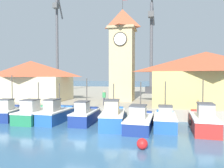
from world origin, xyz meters
name	(u,v)px	position (x,y,z in m)	size (l,w,h in m)	color
ground_plane	(76,139)	(0.00, 0.00, 0.00)	(300.00, 300.00, 0.00)	#386689
quay_wharf	(132,95)	(0.00, 27.58, 0.58)	(120.00, 40.00, 1.16)	#A89E89
fishing_boat_far_left	(9,112)	(-9.27, 4.90, 0.72)	(2.61, 4.39, 4.47)	navy
fishing_boat_left_outer	(35,114)	(-6.21, 4.65, 0.74)	(2.33, 4.93, 3.78)	#237A4C
fishing_boat_left_inner	(56,114)	(-4.09, 4.90, 0.76)	(2.02, 4.77, 3.67)	#2356A8
fishing_boat_mid_left	(85,115)	(-1.17, 4.91, 0.74)	(1.94, 4.31, 4.19)	navy
fishing_boat_center	(113,117)	(1.69, 4.15, 0.84)	(2.53, 5.09, 3.73)	#2356A8
fishing_boat_mid_right	(139,121)	(4.03, 3.82, 0.70)	(2.20, 5.17, 3.91)	navy
fishing_boat_right_inner	(165,120)	(6.10, 4.65, 0.71)	(1.96, 4.27, 3.96)	#2356A8
fishing_boat_right_outer	(204,121)	(9.11, 4.42, 0.80)	(2.09, 5.24, 4.10)	#AD2823
clock_tower	(122,52)	(0.67, 14.11, 7.49)	(3.43, 3.43, 13.52)	tan
warehouse_left	(31,80)	(-11.53, 12.06, 3.87)	(10.50, 5.59, 5.26)	beige
warehouse_right	(206,78)	(10.44, 11.42, 4.17)	(11.61, 7.32, 5.89)	tan
port_crane_near	(151,58)	(3.75, 26.64, 7.69)	(2.00, 9.56, 17.55)	#353539
port_crane_far	(57,51)	(-15.91, 28.25, 9.55)	(4.23, 10.67, 21.22)	#353539
mooring_buoy	(142,144)	(4.72, -1.05, 0.34)	(0.68, 0.68, 0.68)	red
dock_worker_near_tower	(104,98)	(-0.43, 9.03, 2.01)	(0.34, 0.22, 1.62)	#33333D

